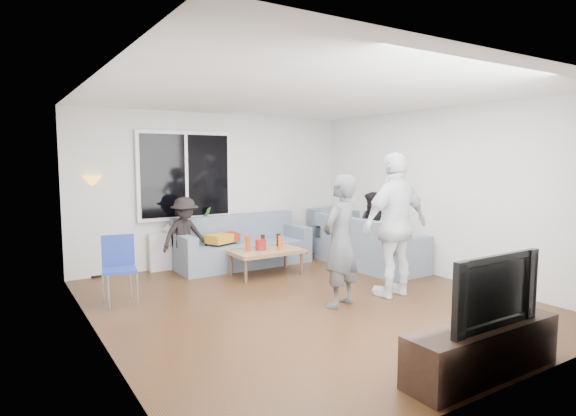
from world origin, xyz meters
TOP-DOWN VIEW (x-y plane):
  - floor at (0.00, 0.00)m, footprint 5.00×5.50m
  - ceiling at (0.00, 0.00)m, footprint 5.00×5.50m
  - wall_back at (0.00, 2.77)m, footprint 5.00×0.04m
  - wall_front at (0.00, -2.77)m, footprint 5.00×0.04m
  - wall_left at (-2.52, 0.00)m, footprint 0.04×5.50m
  - wall_right at (2.52, 0.00)m, footprint 0.04×5.50m
  - window_frame at (-0.60, 2.69)m, footprint 1.62×0.06m
  - window_glass at (-0.60, 2.65)m, footprint 1.50×0.02m
  - window_mullion at (-0.60, 2.64)m, footprint 0.05×0.03m
  - radiator at (-0.60, 2.65)m, footprint 1.30×0.12m
  - potted_plant at (-0.28, 2.62)m, footprint 0.25×0.21m
  - vase at (-0.94, 2.62)m, footprint 0.17×0.17m
  - sofa_back_section at (0.25, 2.27)m, footprint 2.30×0.85m
  - sofa_right_section at (2.02, 1.05)m, footprint 2.00×0.85m
  - sofa_corner at (2.30, 2.27)m, footprint 0.85×0.85m
  - cushion_yellow at (-0.20, 2.25)m, footprint 0.47×0.44m
  - cushion_red at (-0.02, 2.33)m, footprint 0.37×0.32m
  - coffee_table at (0.26, 1.48)m, footprint 1.10×0.60m
  - pitcher at (0.18, 1.52)m, footprint 0.17×0.17m
  - side_chair at (-2.05, 1.16)m, footprint 0.46×0.46m
  - floor_lamp at (-2.05, 2.81)m, footprint 0.32×0.32m
  - player_left at (0.24, -0.38)m, footprint 0.69×0.57m
  - player_right at (1.14, -0.42)m, footprint 1.14×0.50m
  - spectator_right at (2.02, 0.96)m, footprint 0.51×0.64m
  - spectator_back at (-0.77, 2.30)m, footprint 0.86×0.59m
  - tv_console at (0.09, -2.50)m, footprint 1.60×0.40m
  - television at (0.09, -2.50)m, footprint 1.06×0.14m
  - bottle_e at (0.57, 1.63)m, footprint 0.07×0.07m
  - bottle_a at (-0.04, 1.54)m, footprint 0.07×0.07m
  - bottle_d at (0.44, 1.36)m, footprint 0.07×0.07m
  - bottle_c at (0.28, 1.64)m, footprint 0.07×0.07m

SIDE VIEW (x-z plane):
  - floor at x=0.00m, z-range -0.04..0.00m
  - coffee_table at x=0.26m, z-range 0.00..0.40m
  - tv_console at x=0.09m, z-range 0.00..0.44m
  - radiator at x=-0.60m, z-range 0.00..0.62m
  - sofa_back_section at x=0.25m, z-range 0.00..0.85m
  - sofa_right_section at x=2.02m, z-range 0.00..0.85m
  - sofa_corner at x=2.30m, z-range 0.00..0.85m
  - side_chair at x=-2.05m, z-range 0.00..0.86m
  - pitcher at x=0.18m, z-range 0.40..0.57m
  - bottle_e at x=0.57m, z-range 0.40..0.61m
  - bottle_c at x=0.28m, z-range 0.40..0.62m
  - cushion_yellow at x=-0.20m, z-range 0.44..0.58m
  - cushion_red at x=-0.02m, z-range 0.45..0.57m
  - bottle_d at x=0.44m, z-range 0.40..0.62m
  - bottle_a at x=-0.04m, z-range 0.40..0.64m
  - spectator_back at x=-0.77m, z-range 0.00..1.22m
  - spectator_right at x=2.02m, z-range 0.00..1.27m
  - vase at x=-0.94m, z-range 0.62..0.78m
  - television at x=0.09m, z-range 0.44..1.05m
  - floor_lamp at x=-2.05m, z-range 0.00..1.56m
  - potted_plant at x=-0.28m, z-range 0.62..1.01m
  - player_left at x=0.24m, z-range 0.00..1.64m
  - player_right at x=1.14m, z-range 0.00..1.91m
  - wall_back at x=0.00m, z-range 0.00..2.60m
  - wall_front at x=0.00m, z-range 0.00..2.60m
  - wall_left at x=-2.52m, z-range 0.00..2.60m
  - wall_right at x=2.52m, z-range 0.00..2.60m
  - window_frame at x=-0.60m, z-range 0.81..2.29m
  - window_glass at x=-0.60m, z-range 0.88..2.23m
  - window_mullion at x=-0.60m, z-range 0.88..2.23m
  - ceiling at x=0.00m, z-range 2.60..2.64m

